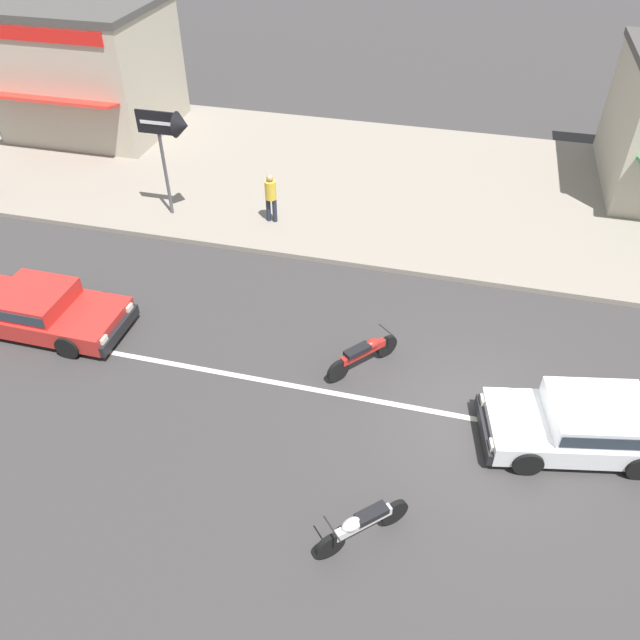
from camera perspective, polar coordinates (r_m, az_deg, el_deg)
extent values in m
plane|color=#383535|center=(13.87, 14.85, -8.91)|extent=(160.00, 160.00, 0.00)
cube|color=silver|center=(13.87, 14.85, -8.90)|extent=(50.40, 0.14, 0.01)
cube|color=gray|center=(21.79, 16.07, 10.70)|extent=(68.00, 10.00, 0.15)
cube|color=white|center=(13.75, 22.23, -9.16)|extent=(3.75, 2.34, 0.48)
cube|color=white|center=(13.55, 24.11, -7.79)|extent=(2.18, 1.86, 0.46)
cube|color=#28333D|center=(13.55, 24.11, -7.79)|extent=(2.11, 1.88, 0.29)
cube|color=black|center=(13.31, 14.76, -9.55)|extent=(0.44, 1.64, 0.28)
cube|color=white|center=(12.80, 15.44, -10.94)|extent=(0.13, 0.25, 0.14)
cube|color=white|center=(13.56, 14.65, -7.10)|extent=(0.13, 0.25, 0.14)
cylinder|color=black|center=(13.00, 18.42, -12.19)|extent=(0.63, 0.33, 0.60)
cylinder|color=black|center=(14.01, 17.13, -7.07)|extent=(0.63, 0.33, 0.60)
cylinder|color=black|center=(14.72, 25.34, -6.99)|extent=(0.63, 0.33, 0.60)
cube|color=red|center=(16.95, -24.43, 0.67)|extent=(4.39, 1.81, 0.48)
cube|color=red|center=(16.67, -24.69, 1.84)|extent=(1.66, 1.60, 0.42)
cube|color=#28333D|center=(16.67, -24.69, 1.84)|extent=(1.59, 1.64, 0.27)
cube|color=black|center=(15.82, -17.83, -0.87)|extent=(0.14, 1.73, 0.28)
cube|color=white|center=(16.11, -17.04, 1.08)|extent=(0.08, 0.24, 0.14)
cube|color=white|center=(15.33, -19.16, -1.72)|extent=(0.08, 0.24, 0.14)
cylinder|color=black|center=(16.79, -19.08, 1.42)|extent=(0.60, 0.23, 0.60)
cylinder|color=black|center=(15.78, -22.02, -2.26)|extent=(0.60, 0.23, 0.60)
cylinder|color=black|center=(18.31, -26.33, 2.68)|extent=(0.60, 0.23, 0.60)
cylinder|color=black|center=(11.40, 0.93, -19.94)|extent=(0.47, 0.46, 0.56)
cylinder|color=black|center=(11.82, 6.77, -17.07)|extent=(0.47, 0.46, 0.56)
cube|color=silver|center=(11.42, 3.97, -17.97)|extent=(0.92, 0.88, 0.18)
cube|color=black|center=(11.36, 4.75, -17.23)|extent=(0.60, 0.59, 0.12)
ellipsoid|color=silver|center=(11.25, 2.95, -18.16)|extent=(0.46, 0.45, 0.22)
cylinder|color=#232326|center=(10.98, 1.11, -18.54)|extent=(0.41, 0.43, 0.03)
cylinder|color=black|center=(14.75, 6.11, -2.38)|extent=(0.44, 0.49, 0.56)
cylinder|color=black|center=(14.07, 1.66, -4.67)|extent=(0.44, 0.49, 0.56)
cube|color=red|center=(14.26, 3.98, -2.92)|extent=(0.89, 1.02, 0.18)
cube|color=black|center=(14.08, 3.44, -2.79)|extent=(0.60, 0.65, 0.12)
ellipsoid|color=red|center=(14.30, 4.78, -2.17)|extent=(0.44, 0.46, 0.22)
cylinder|color=#232326|center=(14.40, 6.14, -0.96)|extent=(0.45, 0.38, 0.03)
cylinder|color=#4C4C51|center=(19.90, -13.90, 12.77)|extent=(0.10, 0.10, 2.61)
cube|color=black|center=(19.21, -14.74, 17.06)|extent=(1.23, 0.06, 0.67)
cone|color=black|center=(18.86, -12.49, 16.99)|extent=(0.36, 0.74, 0.74)
cube|color=white|center=(19.18, -14.79, 17.02)|extent=(0.98, 0.01, 0.10)
cylinder|color=#232838|center=(19.44, -4.73, 10.05)|extent=(0.14, 0.14, 0.76)
cylinder|color=#232838|center=(19.38, -4.16, 9.99)|extent=(0.14, 0.14, 0.76)
cylinder|color=gold|center=(19.09, -4.55, 11.76)|extent=(0.34, 0.34, 0.57)
sphere|color=tan|center=(18.91, -4.61, 12.81)|extent=(0.21, 0.21, 0.21)
cube|color=#B2A893|center=(26.80, -20.35, 20.63)|extent=(5.56, 4.78, 4.39)
cube|color=#474442|center=(26.22, -21.59, 25.34)|extent=(5.67, 4.87, 0.24)
cube|color=red|center=(24.73, -23.53, 17.98)|extent=(5.01, 0.90, 0.28)
cube|color=red|center=(24.41, -24.42, 22.67)|extent=(4.73, 0.08, 0.44)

